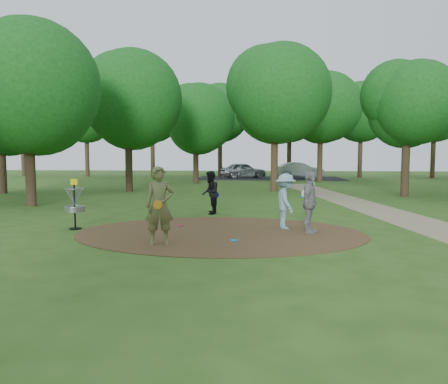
{
  "coord_description": "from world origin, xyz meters",
  "views": [
    {
      "loc": [
        1.15,
        -12.49,
        2.27
      ],
      "look_at": [
        0.0,
        1.2,
        1.1
      ],
      "focal_mm": 35.0,
      "sensor_mm": 36.0,
      "label": 1
    }
  ],
  "objects": [
    {
      "name": "footpath",
      "position": [
        6.5,
        2.0,
        0.01
      ],
      "size": [
        7.55,
        39.89,
        0.01
      ],
      "primitive_type": "cube",
      "rotation": [
        0.0,
        0.0,
        0.14
      ],
      "color": "#8C7A5B",
      "rests_on": "ground"
    },
    {
      "name": "player_observer_with_disc",
      "position": [
        -1.38,
        -1.73,
        0.99
      ],
      "size": [
        0.83,
        0.67,
        1.99
      ],
      "color": "olive",
      "rests_on": "ground"
    },
    {
      "name": "player_waiting_with_disc",
      "position": [
        2.57,
        0.22,
        0.9
      ],
      "size": [
        0.74,
        1.14,
        1.8
      ],
      "color": "gray",
      "rests_on": "ground"
    },
    {
      "name": "player_throwing_with_disc",
      "position": [
        1.92,
        0.9,
        0.85
      ],
      "size": [
        1.14,
        1.21,
        1.71
      ],
      "color": "#7CA9B9",
      "rests_on": "ground"
    },
    {
      "name": "disc_golf_basket",
      "position": [
        -4.5,
        0.3,
        0.87
      ],
      "size": [
        0.63,
        0.63,
        1.54
      ],
      "color": "black",
      "rests_on": "ground"
    },
    {
      "name": "disc_ground_red",
      "position": [
        -1.38,
        1.06,
        0.03
      ],
      "size": [
        0.22,
        0.22,
        0.02
      ],
      "primitive_type": "cylinder",
      "color": "#BF133B",
      "rests_on": "dirt_clearing"
    },
    {
      "name": "parking_lot",
      "position": [
        2.0,
        30.0,
        0.0
      ],
      "size": [
        14.0,
        8.0,
        0.01
      ],
      "primitive_type": "cube",
      "color": "black",
      "rests_on": "ground"
    },
    {
      "name": "car_right",
      "position": [
        4.86,
        30.32,
        0.78
      ],
      "size": [
        4.95,
        2.5,
        1.56
      ],
      "primitive_type": "imported",
      "rotation": [
        0.0,
        0.0,
        1.76
      ],
      "color": "#9A9EA1",
      "rests_on": "ground"
    },
    {
      "name": "ground",
      "position": [
        0.0,
        0.0,
        0.0
      ],
      "size": [
        100.0,
        100.0,
        0.0
      ],
      "primitive_type": "plane",
      "color": "#2D5119",
      "rests_on": "ground"
    },
    {
      "name": "disc_ground_blue",
      "position": [
        0.46,
        -1.18,
        0.03
      ],
      "size": [
        0.22,
        0.22,
        0.02
      ],
      "primitive_type": "cylinder",
      "color": "#0C85D7",
      "rests_on": "dirt_clearing"
    },
    {
      "name": "dirt_clearing",
      "position": [
        0.0,
        0.0,
        0.01
      ],
      "size": [
        8.4,
        8.4,
        0.02
      ],
      "primitive_type": "cylinder",
      "color": "#47301C",
      "rests_on": "ground"
    },
    {
      "name": "player_walking_with_disc",
      "position": [
        -0.77,
        4.05,
        0.83
      ],
      "size": [
        0.68,
        0.83,
        1.66
      ],
      "color": "black",
      "rests_on": "ground"
    },
    {
      "name": "car_left",
      "position": [
        -0.56,
        30.46,
        0.76
      ],
      "size": [
        4.81,
        3.23,
        1.52
      ],
      "primitive_type": "imported",
      "rotation": [
        0.0,
        0.0,
        1.92
      ],
      "color": "#AAACB2",
      "rests_on": "ground"
    },
    {
      "name": "tree_ring",
      "position": [
        1.78,
        8.9,
        5.25
      ],
      "size": [
        37.53,
        45.47,
        8.87
      ],
      "color": "#332316",
      "rests_on": "ground"
    }
  ]
}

